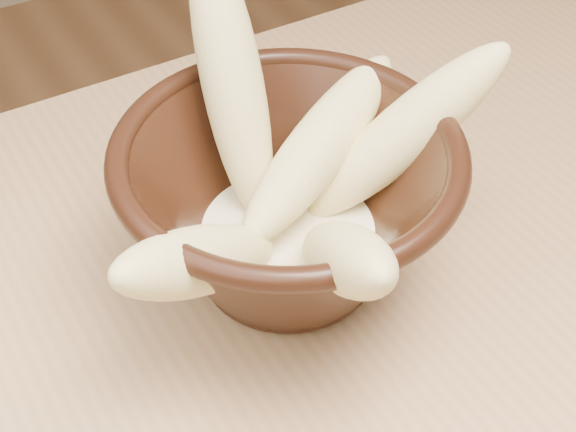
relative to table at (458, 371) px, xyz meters
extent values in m
cube|color=tan|center=(0.00, 0.00, 0.06)|extent=(1.20, 0.80, 0.04)
cylinder|color=tan|center=(0.54, 0.34, -0.32)|extent=(0.05, 0.05, 0.71)
cylinder|color=black|center=(-0.10, 0.09, 0.09)|extent=(0.10, 0.10, 0.01)
cylinder|color=black|center=(-0.10, 0.09, 0.11)|extent=(0.10, 0.10, 0.01)
torus|color=black|center=(-0.10, 0.09, 0.20)|extent=(0.23, 0.23, 0.02)
cylinder|color=#FCF2CA|center=(-0.10, 0.09, 0.12)|extent=(0.13, 0.13, 0.02)
ellipsoid|color=#D7C47F|center=(-0.10, 0.17, 0.21)|extent=(0.07, 0.14, 0.19)
ellipsoid|color=#D7C47F|center=(-0.18, 0.06, 0.17)|extent=(0.16, 0.10, 0.12)
ellipsoid|color=#D7C47F|center=(-0.01, 0.09, 0.18)|extent=(0.17, 0.08, 0.15)
ellipsoid|color=#D7C47F|center=(-0.06, 0.11, 0.17)|extent=(0.19, 0.12, 0.09)
ellipsoid|color=#D7C47F|center=(-0.11, 0.01, 0.18)|extent=(0.09, 0.16, 0.13)
camera|label=1|loc=(-0.30, -0.25, 0.52)|focal=50.00mm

